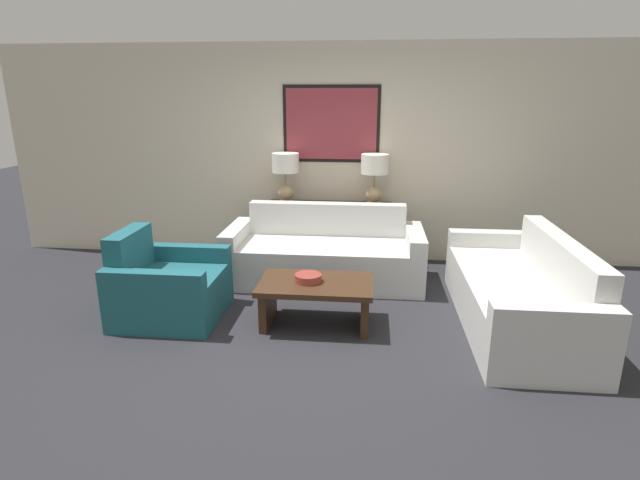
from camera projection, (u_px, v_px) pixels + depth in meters
ground_plane at (309, 339)px, 4.34m from camera, size 20.00×20.00×0.00m
back_wall at (331, 154)px, 6.21m from camera, size 8.36×0.12×2.65m
console_table at (329, 233)px, 6.23m from camera, size 1.54×0.35×0.76m
table_lamp_left at (286, 170)px, 6.07m from camera, size 0.33×0.33×0.61m
table_lamp_right at (375, 172)px, 5.96m from camera, size 0.33×0.33×0.61m
couch_by_back_wall at (325, 256)px, 5.65m from camera, size 2.18×0.91×0.83m
couch_by_side at (519, 295)px, 4.55m from camera, size 0.91×2.18×0.83m
coffee_table at (316, 294)px, 4.55m from camera, size 1.03×0.64×0.42m
decorative_bowl at (308, 278)px, 4.51m from camera, size 0.24×0.24×0.07m
armchair_near_back_wall at (168, 288)px, 4.73m from camera, size 0.93×0.92×0.84m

